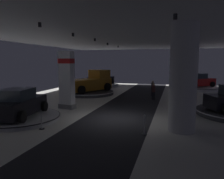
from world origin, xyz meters
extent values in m
cube|color=silver|center=(0.00, 0.00, -0.03)|extent=(24.00, 44.00, 0.05)
cube|color=#232328|center=(0.00, 0.00, 0.00)|extent=(4.40, 44.00, 0.01)
cube|color=silver|center=(0.00, 0.00, 5.55)|extent=(24.00, 44.00, 0.10)
cylinder|color=black|center=(-2.80, -3.74, 5.32)|extent=(0.16, 0.16, 0.22)
cylinder|color=black|center=(-3.03, 0.27, 5.32)|extent=(0.16, 0.16, 0.22)
cylinder|color=black|center=(-2.82, 3.80, 5.32)|extent=(0.16, 0.16, 0.22)
cylinder|color=black|center=(-3.16, 8.35, 5.32)|extent=(0.16, 0.16, 0.22)
cylinder|color=black|center=(-3.09, 12.39, 5.32)|extent=(0.16, 0.16, 0.22)
cylinder|color=black|center=(3.38, -3.96, 5.32)|extent=(0.16, 0.16, 0.22)
cylinder|color=black|center=(3.57, -0.11, 5.32)|extent=(0.16, 0.16, 0.22)
cylinder|color=black|center=(3.51, 4.00, 5.32)|extent=(0.16, 0.16, 0.22)
cylinder|color=black|center=(3.65, 7.78, 5.32)|extent=(0.16, 0.16, 0.22)
cylinder|color=black|center=(3.60, 11.95, 5.32)|extent=(0.16, 0.16, 0.22)
cylinder|color=silver|center=(3.86, -1.42, 2.75)|extent=(1.37, 1.37, 5.50)
cube|color=slate|center=(-4.42, 1.90, 0.17)|extent=(1.36, 0.86, 0.35)
cube|color=white|center=(-4.42, 1.90, 2.34)|extent=(1.18, 0.74, 3.99)
cube|color=red|center=(-4.42, 1.90, 3.62)|extent=(1.21, 0.78, 0.36)
cylinder|color=silver|center=(-6.73, 16.76, 0.16)|extent=(4.91, 4.91, 0.32)
cylinder|color=black|center=(-6.73, 16.76, 0.29)|extent=(5.01, 5.01, 0.05)
cube|color=black|center=(-6.73, 16.76, 0.93)|extent=(3.03, 4.55, 0.90)
cube|color=#2D3842|center=(-6.69, 16.90, 1.68)|extent=(2.08, 2.29, 0.70)
cylinder|color=black|center=(-6.23, 15.09, 0.66)|extent=(0.42, 0.71, 0.68)
cylinder|color=black|center=(-8.13, 15.71, 0.66)|extent=(0.42, 0.71, 0.68)
cylinder|color=black|center=(-5.34, 17.80, 0.66)|extent=(0.42, 0.71, 0.68)
cylinder|color=black|center=(-7.23, 18.43, 0.66)|extent=(0.42, 0.71, 0.68)
sphere|color=white|center=(-6.91, 14.65, 1.04)|extent=(0.18, 0.18, 0.18)
sphere|color=white|center=(-7.85, 14.96, 1.04)|extent=(0.18, 0.18, 0.18)
cylinder|color=#B7B7BC|center=(-5.70, -1.95, 0.13)|extent=(4.83, 4.83, 0.26)
cylinder|color=black|center=(-5.70, -1.95, 0.23)|extent=(4.93, 4.93, 0.05)
cube|color=black|center=(-5.70, -1.95, 0.87)|extent=(2.43, 4.43, 0.90)
cube|color=#2D3842|center=(-5.67, -2.10, 1.62)|extent=(1.83, 2.12, 0.70)
cylinder|color=black|center=(-6.91, -0.70, 0.60)|extent=(0.32, 0.71, 0.68)
cylinder|color=black|center=(-4.93, -0.39, 0.60)|extent=(0.32, 0.71, 0.68)
cylinder|color=black|center=(-4.49, -3.21, 0.60)|extent=(0.32, 0.71, 0.68)
sphere|color=white|center=(-6.50, 0.00, 0.98)|extent=(0.18, 0.18, 0.18)
sphere|color=white|center=(-5.53, 0.16, 0.98)|extent=(0.18, 0.18, 0.18)
cylinder|color=silver|center=(6.34, 16.82, 0.19)|extent=(5.43, 5.43, 0.37)
cylinder|color=black|center=(6.34, 16.82, 0.34)|extent=(5.54, 5.54, 0.05)
cube|color=red|center=(6.34, 16.82, 0.98)|extent=(4.41, 4.02, 0.90)
cube|color=#2D3842|center=(6.23, 16.72, 1.73)|extent=(2.46, 2.40, 0.70)
cylinder|color=black|center=(6.84, 18.49, 0.71)|extent=(0.67, 0.60, 0.68)
cylinder|color=black|center=(8.08, 16.92, 0.71)|extent=(0.67, 0.60, 0.68)
cylinder|color=black|center=(4.60, 16.71, 0.71)|extent=(0.67, 0.60, 0.68)
cylinder|color=black|center=(5.85, 15.15, 0.71)|extent=(0.67, 0.60, 0.68)
sphere|color=white|center=(7.65, 18.49, 1.10)|extent=(0.18, 0.18, 0.18)
sphere|color=white|center=(8.26, 17.71, 1.10)|extent=(0.18, 0.18, 0.18)
cylinder|color=black|center=(5.99, 3.54, 0.67)|extent=(0.71, 0.44, 0.68)
cylinder|color=#333338|center=(-5.68, 9.25, 0.17)|extent=(5.57, 5.57, 0.33)
cylinder|color=white|center=(-5.68, 9.25, 0.30)|extent=(5.68, 5.68, 0.05)
cube|color=#B77519|center=(-5.68, 9.25, 1.08)|extent=(4.30, 5.67, 1.20)
cube|color=#B77519|center=(-4.90, 10.76, 2.13)|extent=(2.47, 2.38, 1.00)
cube|color=#28333D|center=(-5.13, 10.31, 2.13)|extent=(1.59, 0.88, 0.75)
cylinder|color=black|center=(-5.87, 11.44, 0.75)|extent=(0.64, 0.87, 0.84)
cylinder|color=black|center=(-3.78, 10.36, 0.75)|extent=(0.64, 0.87, 0.84)
cylinder|color=black|center=(-7.58, 8.15, 0.75)|extent=(0.64, 0.87, 0.84)
cylinder|color=black|center=(-5.49, 7.06, 0.75)|extent=(0.64, 0.87, 0.84)
cylinder|color=black|center=(1.20, 9.83, 0.40)|extent=(0.14, 0.14, 0.80)
cylinder|color=black|center=(1.35, 9.91, 0.40)|extent=(0.14, 0.14, 0.80)
cylinder|color=black|center=(1.27, 9.87, 1.06)|extent=(0.32, 0.32, 0.62)
sphere|color=beige|center=(1.27, 9.87, 1.48)|extent=(0.22, 0.22, 0.22)
cylinder|color=black|center=(1.49, 7.58, 0.40)|extent=(0.14, 0.14, 0.80)
cylinder|color=black|center=(1.66, 7.53, 0.40)|extent=(0.14, 0.14, 0.80)
cylinder|color=#472323|center=(1.58, 7.55, 1.06)|extent=(0.32, 0.32, 0.62)
sphere|color=tan|center=(1.58, 7.55, 1.48)|extent=(0.22, 0.22, 0.22)
cylinder|color=#333338|center=(-3.29, -3.20, 0.02)|extent=(0.28, 0.28, 0.04)
cylinder|color=#B2B2B7|center=(-3.29, -3.20, 0.48)|extent=(0.07, 0.07, 0.96)
sphere|color=#B2B2B7|center=(-3.29, -3.20, 0.96)|extent=(0.10, 0.10, 0.10)
cylinder|color=#333338|center=(2.08, -2.58, 0.02)|extent=(0.28, 0.28, 0.04)
cylinder|color=#B2B2B7|center=(2.08, -2.58, 0.48)|extent=(0.07, 0.07, 0.96)
sphere|color=#B2B2B7|center=(2.08, -2.58, 0.96)|extent=(0.10, 0.10, 0.10)
camera|label=1|loc=(3.43, -13.10, 3.60)|focal=35.28mm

